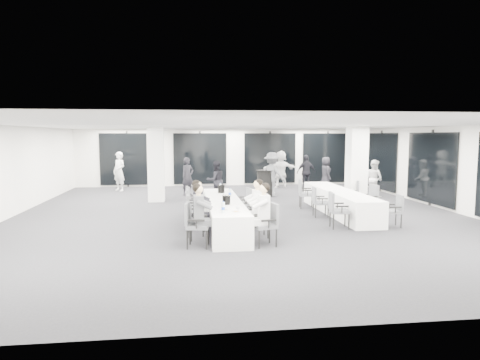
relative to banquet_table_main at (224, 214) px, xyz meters
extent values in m
cube|color=#232428|center=(0.65, 1.72, -0.39)|extent=(14.00, 16.00, 0.02)
cube|color=white|center=(0.65, 1.72, 2.43)|extent=(14.00, 16.00, 0.02)
cube|color=silver|center=(-6.36, 1.72, 1.02)|extent=(0.02, 16.00, 2.80)
cube|color=silver|center=(7.66, 1.72, 1.02)|extent=(0.02, 16.00, 2.80)
cube|color=silver|center=(0.65, 9.73, 1.02)|extent=(14.00, 0.02, 2.80)
cube|color=silver|center=(0.65, -6.29, 1.02)|extent=(14.00, 0.02, 2.80)
cube|color=black|center=(0.65, 9.66, 0.98)|extent=(13.60, 0.06, 2.50)
cube|color=black|center=(7.59, 2.72, 0.98)|extent=(0.06, 14.00, 2.50)
cube|color=white|center=(-2.15, 4.92, 1.02)|extent=(0.60, 0.60, 2.80)
cube|color=white|center=(4.85, 2.72, 1.02)|extent=(0.60, 0.60, 2.80)
cube|color=white|center=(0.00, 0.00, 0.00)|extent=(0.90, 5.00, 0.75)
cube|color=white|center=(3.84, 1.59, 0.00)|extent=(0.90, 5.00, 0.75)
cylinder|color=black|center=(2.20, 5.75, 0.16)|extent=(0.68, 0.68, 1.06)
cylinder|color=black|center=(2.20, 5.75, 0.69)|extent=(0.77, 0.77, 0.02)
cube|color=#4E5056|center=(-0.75, -2.01, 0.10)|extent=(0.56, 0.57, 0.08)
cube|color=#4E5056|center=(-0.98, -1.98, 0.39)|extent=(0.13, 0.49, 0.49)
cylinder|color=black|center=(-0.93, -1.77, -0.16)|extent=(0.04, 0.04, 0.44)
cylinder|color=black|center=(-0.99, -2.19, -0.16)|extent=(0.04, 0.04, 0.44)
cylinder|color=black|center=(-0.51, -1.83, -0.16)|extent=(0.04, 0.04, 0.44)
cylinder|color=black|center=(-0.57, -2.25, -0.16)|extent=(0.04, 0.04, 0.44)
cube|color=black|center=(-0.71, -1.75, 0.28)|extent=(0.36, 0.09, 0.04)
cube|color=black|center=(-0.79, -2.27, 0.28)|extent=(0.36, 0.09, 0.04)
cube|color=#4E5056|center=(-0.75, -1.28, 0.05)|extent=(0.51, 0.53, 0.08)
cube|color=#4E5056|center=(-0.95, -1.32, 0.30)|extent=(0.14, 0.44, 0.43)
cylinder|color=black|center=(-0.97, -1.13, -0.18)|extent=(0.03, 0.03, 0.39)
cylinder|color=black|center=(-0.90, -1.50, -0.18)|extent=(0.03, 0.03, 0.39)
cylinder|color=black|center=(-0.60, -1.05, -0.18)|extent=(0.03, 0.03, 0.39)
cylinder|color=black|center=(-0.53, -1.42, -0.18)|extent=(0.03, 0.03, 0.39)
cube|color=black|center=(-0.80, -1.05, 0.21)|extent=(0.32, 0.10, 0.04)
cube|color=black|center=(-0.70, -1.51, 0.21)|extent=(0.32, 0.10, 0.04)
cube|color=#4E5056|center=(-0.75, -0.28, 0.07)|extent=(0.47, 0.49, 0.08)
cube|color=#4E5056|center=(-0.97, -0.29, 0.34)|extent=(0.07, 0.46, 0.46)
cylinder|color=black|center=(-0.95, -0.09, -0.17)|extent=(0.04, 0.04, 0.41)
cylinder|color=black|center=(-0.94, -0.49, -0.17)|extent=(0.04, 0.04, 0.41)
cylinder|color=black|center=(-0.56, -0.08, -0.17)|extent=(0.04, 0.04, 0.41)
cylinder|color=black|center=(-0.55, -0.48, -0.17)|extent=(0.04, 0.04, 0.41)
cube|color=black|center=(-0.76, -0.04, 0.24)|extent=(0.34, 0.05, 0.04)
cube|color=black|center=(-0.74, -0.53, 0.24)|extent=(0.34, 0.05, 0.04)
cube|color=#4E5056|center=(-0.75, 0.52, 0.09)|extent=(0.48, 0.51, 0.08)
cube|color=#4E5056|center=(-0.98, 0.53, 0.37)|extent=(0.07, 0.48, 0.48)
cylinder|color=black|center=(-0.95, 0.74, -0.16)|extent=(0.04, 0.04, 0.43)
cylinder|color=black|center=(-0.96, 0.32, -0.16)|extent=(0.04, 0.04, 0.43)
cylinder|color=black|center=(-0.54, 0.73, -0.16)|extent=(0.04, 0.04, 0.43)
cylinder|color=black|center=(-0.55, 0.31, -0.16)|extent=(0.04, 0.04, 0.43)
cube|color=black|center=(-0.75, 0.78, 0.27)|extent=(0.35, 0.05, 0.04)
cube|color=black|center=(-0.75, 0.27, 0.27)|extent=(0.35, 0.05, 0.04)
cube|color=#4E5056|center=(-0.75, 1.69, 0.06)|extent=(0.53, 0.54, 0.08)
cube|color=#4E5056|center=(-0.96, 1.65, 0.33)|extent=(0.14, 0.45, 0.45)
cylinder|color=black|center=(-0.98, 1.85, -0.17)|extent=(0.04, 0.04, 0.40)
cylinder|color=black|center=(-0.91, 1.47, -0.17)|extent=(0.04, 0.04, 0.40)
cylinder|color=black|center=(-0.59, 1.92, -0.17)|extent=(0.04, 0.04, 0.40)
cylinder|color=black|center=(-0.52, 1.54, -0.17)|extent=(0.04, 0.04, 0.40)
cube|color=black|center=(-0.79, 1.93, 0.23)|extent=(0.33, 0.10, 0.04)
cube|color=black|center=(-0.71, 1.45, 0.23)|extent=(0.33, 0.10, 0.04)
cube|color=#4E5056|center=(0.75, -2.09, 0.08)|extent=(0.56, 0.57, 0.08)
cube|color=#4E5056|center=(0.97, -2.05, 0.36)|extent=(0.15, 0.47, 0.47)
cylinder|color=black|center=(0.99, -2.25, -0.17)|extent=(0.04, 0.04, 0.42)
cylinder|color=black|center=(0.91, -1.85, -0.17)|extent=(0.04, 0.04, 0.42)
cylinder|color=black|center=(0.59, -2.33, -0.17)|extent=(0.04, 0.04, 0.42)
cylinder|color=black|center=(0.51, -1.93, -0.17)|extent=(0.04, 0.04, 0.42)
cube|color=black|center=(0.80, -2.34, 0.26)|extent=(0.35, 0.11, 0.04)
cube|color=black|center=(0.70, -1.84, 0.26)|extent=(0.35, 0.11, 0.04)
cube|color=#4E5056|center=(0.75, -1.24, 0.06)|extent=(0.48, 0.50, 0.08)
cube|color=#4E5056|center=(0.96, -1.23, 0.32)|extent=(0.09, 0.45, 0.45)
cylinder|color=black|center=(0.96, -1.42, -0.18)|extent=(0.03, 0.03, 0.40)
cylinder|color=black|center=(0.93, -1.03, -0.18)|extent=(0.03, 0.03, 0.40)
cylinder|color=black|center=(0.57, -1.45, -0.18)|extent=(0.03, 0.03, 0.40)
cylinder|color=black|center=(0.54, -1.06, -0.18)|extent=(0.03, 0.03, 0.40)
cube|color=black|center=(0.77, -1.48, 0.23)|extent=(0.33, 0.06, 0.04)
cube|color=black|center=(0.73, -1.00, 0.23)|extent=(0.33, 0.06, 0.04)
cube|color=#4E5056|center=(0.75, -0.28, 0.03)|extent=(0.49, 0.51, 0.07)
cube|color=#4E5056|center=(0.94, -0.31, 0.27)|extent=(0.13, 0.42, 0.42)
cylinder|color=black|center=(0.89, -0.49, -0.19)|extent=(0.03, 0.03, 0.37)
cylinder|color=black|center=(0.96, -0.13, -0.19)|extent=(0.03, 0.03, 0.37)
cylinder|color=black|center=(0.54, -0.42, -0.19)|extent=(0.03, 0.03, 0.37)
cylinder|color=black|center=(0.61, -0.06, -0.19)|extent=(0.03, 0.03, 0.37)
cube|color=black|center=(0.71, -0.50, 0.18)|extent=(0.31, 0.10, 0.04)
cube|color=black|center=(0.79, -0.05, 0.18)|extent=(0.31, 0.10, 0.04)
cube|color=#4E5056|center=(0.75, 0.68, 0.06)|extent=(0.52, 0.54, 0.08)
cube|color=#4E5056|center=(0.96, 0.72, 0.32)|extent=(0.14, 0.45, 0.45)
cylinder|color=black|center=(0.98, 0.52, -0.18)|extent=(0.03, 0.03, 0.40)
cylinder|color=black|center=(0.90, 0.90, -0.18)|extent=(0.03, 0.03, 0.40)
cylinder|color=black|center=(0.60, 0.45, -0.18)|extent=(0.03, 0.03, 0.40)
cylinder|color=black|center=(0.52, 0.83, -0.18)|extent=(0.03, 0.03, 0.40)
cube|color=black|center=(0.79, 0.44, 0.22)|extent=(0.33, 0.10, 0.04)
cube|color=black|center=(0.71, 0.92, 0.22)|extent=(0.33, 0.10, 0.04)
cube|color=#4E5056|center=(0.75, 1.54, 0.03)|extent=(0.51, 0.52, 0.07)
cube|color=#4E5056|center=(0.94, 1.59, 0.28)|extent=(0.15, 0.42, 0.42)
cylinder|color=black|center=(0.97, 1.41, -0.19)|extent=(0.03, 0.03, 0.37)
cylinder|color=black|center=(0.88, 1.76, -0.19)|extent=(0.03, 0.03, 0.37)
cylinder|color=black|center=(0.62, 1.32, -0.19)|extent=(0.03, 0.03, 0.37)
cylinder|color=black|center=(0.53, 1.68, -0.19)|extent=(0.03, 0.03, 0.37)
cube|color=black|center=(0.80, 1.32, 0.19)|extent=(0.31, 0.11, 0.04)
cube|color=black|center=(0.70, 1.76, 0.19)|extent=(0.31, 0.11, 0.04)
cube|color=#4E5056|center=(3.09, -0.51, 0.09)|extent=(0.52, 0.54, 0.08)
cube|color=#4E5056|center=(2.86, -0.49, 0.37)|extent=(0.11, 0.48, 0.47)
cylinder|color=black|center=(2.91, -0.28, -0.16)|extent=(0.04, 0.04, 0.42)
cylinder|color=black|center=(2.86, -0.69, -0.16)|extent=(0.04, 0.04, 0.42)
cylinder|color=black|center=(3.32, -0.33, -0.16)|extent=(0.04, 0.04, 0.42)
cylinder|color=black|center=(3.27, -0.74, -0.16)|extent=(0.04, 0.04, 0.42)
cube|color=black|center=(3.12, -0.25, 0.26)|extent=(0.35, 0.08, 0.04)
cube|color=black|center=(3.06, -0.77, 0.26)|extent=(0.35, 0.08, 0.04)
cube|color=#4E5056|center=(3.09, 1.13, 0.06)|extent=(0.49, 0.50, 0.08)
cube|color=#4E5056|center=(2.88, 1.16, 0.32)|extent=(0.10, 0.44, 0.44)
cylinder|color=black|center=(2.92, 1.34, -0.18)|extent=(0.03, 0.03, 0.39)
cylinder|color=black|center=(2.88, 0.96, -0.18)|extent=(0.03, 0.03, 0.39)
cylinder|color=black|center=(3.30, 1.30, -0.18)|extent=(0.03, 0.03, 0.39)
cylinder|color=black|center=(3.26, 0.92, -0.18)|extent=(0.03, 0.03, 0.39)
cube|color=black|center=(3.11, 1.37, 0.22)|extent=(0.33, 0.07, 0.04)
cube|color=black|center=(3.06, 0.89, 0.22)|extent=(0.33, 0.07, 0.04)
cube|color=#4E5056|center=(3.09, 2.70, 0.10)|extent=(0.56, 0.57, 0.08)
cube|color=#4E5056|center=(2.86, 2.74, 0.38)|extent=(0.14, 0.49, 0.48)
cylinder|color=black|center=(2.92, 2.94, -0.16)|extent=(0.04, 0.04, 0.43)
cylinder|color=black|center=(2.85, 2.52, -0.16)|extent=(0.04, 0.04, 0.43)
cylinder|color=black|center=(3.33, 2.87, -0.16)|extent=(0.04, 0.04, 0.43)
cylinder|color=black|center=(3.26, 2.46, -0.16)|extent=(0.04, 0.04, 0.43)
cube|color=black|center=(3.13, 2.96, 0.28)|extent=(0.36, 0.10, 0.04)
cube|color=black|center=(3.05, 2.44, 0.28)|extent=(0.36, 0.10, 0.04)
cube|color=#4E5056|center=(4.59, -0.50, 0.04)|extent=(0.47, 0.49, 0.07)
cube|color=#4E5056|center=(4.79, -0.52, 0.30)|extent=(0.10, 0.43, 0.43)
cylinder|color=black|center=(4.76, -0.70, -0.18)|extent=(0.03, 0.03, 0.38)
cylinder|color=black|center=(4.79, -0.33, -0.18)|extent=(0.03, 0.03, 0.38)
cylinder|color=black|center=(4.38, -0.67, -0.18)|extent=(0.03, 0.03, 0.38)
cylinder|color=black|center=(4.42, -0.30, -0.18)|extent=(0.03, 0.03, 0.38)
cube|color=black|center=(4.57, -0.73, 0.20)|extent=(0.32, 0.07, 0.04)
cube|color=black|center=(4.61, -0.27, 0.20)|extent=(0.32, 0.07, 0.04)
cube|color=#4E5056|center=(4.59, 1.12, 0.08)|extent=(0.55, 0.56, 0.08)
cube|color=#4E5056|center=(4.81, 1.16, 0.35)|extent=(0.14, 0.47, 0.47)
cylinder|color=black|center=(4.82, 0.96, -0.17)|extent=(0.04, 0.04, 0.42)
cylinder|color=black|center=(4.75, 1.36, -0.17)|extent=(0.04, 0.04, 0.42)
cylinder|color=black|center=(4.43, 0.89, -0.17)|extent=(0.04, 0.04, 0.42)
cylinder|color=black|center=(4.35, 1.29, -0.17)|extent=(0.04, 0.04, 0.42)
cube|color=black|center=(4.63, 0.87, 0.25)|extent=(0.35, 0.10, 0.04)
cube|color=black|center=(4.54, 1.37, 0.25)|extent=(0.35, 0.10, 0.04)
cube|color=#4E5056|center=(4.59, 2.54, 0.08)|extent=(0.57, 0.58, 0.08)
cube|color=#4E5056|center=(4.81, 2.49, 0.36)|extent=(0.17, 0.47, 0.47)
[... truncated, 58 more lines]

